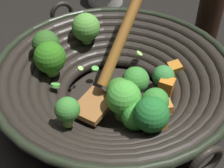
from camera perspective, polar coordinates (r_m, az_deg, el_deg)
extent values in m
plane|color=black|center=(0.59, 0.46, -2.98)|extent=(4.00, 4.00, 0.00)
cylinder|color=black|center=(0.59, 0.47, -2.63)|extent=(0.17, 0.17, 0.01)
torus|color=black|center=(0.58, 0.47, -1.67)|extent=(0.22, 0.22, 0.02)
torus|color=black|center=(0.57, 0.48, -1.05)|extent=(0.25, 0.25, 0.02)
torus|color=black|center=(0.57, 0.48, -0.42)|extent=(0.28, 0.28, 0.02)
torus|color=black|center=(0.56, 0.49, 0.22)|extent=(0.31, 0.31, 0.02)
torus|color=black|center=(0.56, 0.49, 0.88)|extent=(0.34, 0.34, 0.02)
torus|color=black|center=(0.55, 0.50, 1.55)|extent=(0.37, 0.37, 0.02)
torus|color=black|center=(0.55, 0.50, 2.24)|extent=(0.40, 0.40, 0.02)
torus|color=black|center=(0.54, 0.51, 2.93)|extent=(0.42, 0.42, 0.01)
torus|color=black|center=(0.43, 16.43, -13.48)|extent=(0.01, 0.05, 0.05)
torus|color=black|center=(0.71, -8.91, 12.57)|extent=(0.01, 0.05, 0.05)
cylinder|color=#69A63B|center=(0.48, 6.83, -7.76)|extent=(0.03, 0.02, 0.02)
sphere|color=#22702C|center=(0.46, 7.11, -5.47)|extent=(0.05, 0.05, 0.05)
cylinder|color=#6CA13A|center=(0.59, -10.78, 2.34)|extent=(0.03, 0.03, 0.02)
sphere|color=#2E7218|center=(0.57, -11.17, 4.74)|extent=(0.06, 0.06, 0.06)
cylinder|color=#5CA53B|center=(0.52, 2.02, -5.10)|extent=(0.03, 0.03, 0.02)
sphere|color=green|center=(0.49, 2.11, -2.45)|extent=(0.06, 0.06, 0.06)
cylinder|color=#66AA46|center=(0.51, 7.55, -5.31)|extent=(0.02, 0.02, 0.02)
sphere|color=#368630|center=(0.49, 7.82, -3.13)|extent=(0.04, 0.04, 0.04)
cylinder|color=#77AB3F|center=(0.51, 4.14, -7.85)|extent=(0.02, 0.02, 0.02)
sphere|color=#368E2E|center=(0.49, 4.29, -5.80)|extent=(0.04, 0.04, 0.04)
cylinder|color=#64AF51|center=(0.60, -11.50, 4.85)|extent=(0.03, 0.03, 0.02)
sphere|color=#2F6021|center=(0.59, -11.88, 7.14)|extent=(0.05, 0.05, 0.05)
cylinder|color=#719E41|center=(0.60, 9.02, -0.36)|extent=(0.02, 0.02, 0.01)
sphere|color=#38833D|center=(0.58, 9.26, 1.40)|extent=(0.04, 0.04, 0.04)
cylinder|color=#5DA04C|center=(0.66, -4.60, 7.96)|extent=(0.03, 0.03, 0.01)
sphere|color=#579F3C|center=(0.64, -4.75, 10.18)|extent=(0.06, 0.06, 0.06)
cylinder|color=#6CB24D|center=(0.57, 4.13, -1.59)|extent=(0.02, 0.02, 0.02)
sphere|color=#398832|center=(0.55, 4.28, 0.68)|extent=(0.05, 0.05, 0.05)
cylinder|color=#85C04B|center=(0.48, -7.81, -6.59)|extent=(0.02, 0.02, 0.02)
sphere|color=#3B8433|center=(0.46, -8.08, -4.58)|extent=(0.04, 0.04, 0.04)
cylinder|color=#6AB152|center=(0.54, 1.27, -3.35)|extent=(0.02, 0.02, 0.02)
sphere|color=#347625|center=(0.52, 1.32, -1.15)|extent=(0.04, 0.04, 0.04)
cube|color=#C67925|center=(0.61, 11.28, 2.73)|extent=(0.03, 0.03, 0.03)
cube|color=#C98135|center=(0.53, 9.47, -4.50)|extent=(0.04, 0.03, 0.03)
cube|color=orange|center=(0.57, 9.83, -0.26)|extent=(0.03, 0.04, 0.03)
cube|color=#C5792B|center=(0.48, 8.72, -6.78)|extent=(0.03, 0.03, 0.03)
cylinder|color=#99D166|center=(0.63, 4.92, 5.47)|extent=(0.02, 0.02, 0.01)
cylinder|color=#6BC651|center=(0.60, -10.60, 4.42)|extent=(0.02, 0.02, 0.01)
cylinder|color=#99D166|center=(0.58, -5.74, 2.76)|extent=(0.01, 0.01, 0.01)
cylinder|color=#56B247|center=(0.60, -3.06, 2.74)|extent=(0.02, 0.02, 0.01)
cylinder|color=#56B247|center=(0.56, -10.19, -0.25)|extent=(0.02, 0.02, 0.01)
cube|color=brown|center=(0.52, -3.31, -3.81)|extent=(0.08, 0.09, 0.01)
cylinder|color=#955D24|center=(0.54, 4.29, 14.32)|extent=(0.13, 0.21, 0.21)
cylinder|color=black|center=(0.74, 17.30, 12.24)|extent=(0.05, 0.05, 0.15)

